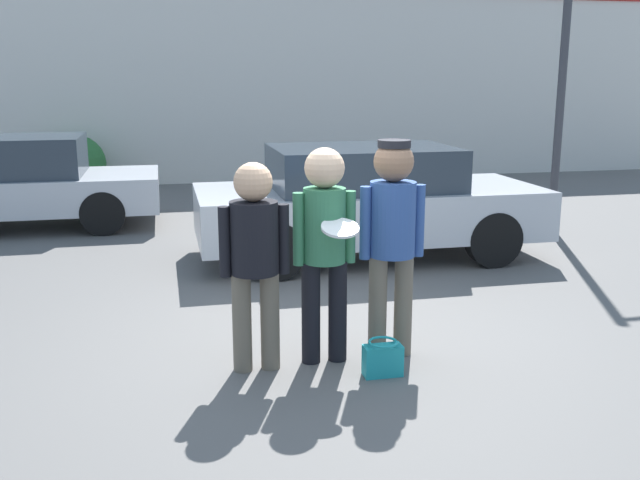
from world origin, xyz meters
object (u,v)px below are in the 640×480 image
at_px(person_left, 255,249).
at_px(parked_car_near, 367,201).
at_px(street_lamp, 579,10).
at_px(handbag, 383,359).
at_px(person_right, 392,227).
at_px(person_middle_with_frisbee, 325,237).
at_px(shrub, 77,164).
at_px(parked_car_far, 12,182).

xyz_separation_m(person_left, parked_car_near, (1.85, 3.28, -0.26)).
height_order(street_lamp, handbag, street_lamp).
relative_size(person_left, person_right, 0.92).
height_order(person_middle_with_frisbee, person_right, person_right).
height_order(shrub, handbag, shrub).
bearing_deg(person_left, parked_car_near, 60.61).
height_order(person_middle_with_frisbee, shrub, person_middle_with_frisbee).
relative_size(parked_car_near, handbag, 14.36).
bearing_deg(person_left, handbag, -19.82).
bearing_deg(handbag, person_left, 160.18).
distance_m(person_middle_with_frisbee, person_right, 0.56).
xyz_separation_m(person_right, parked_car_far, (-3.99, 6.09, -0.39)).
bearing_deg(parked_car_near, shrub, 123.58).
bearing_deg(shrub, person_middle_with_frisbee, -73.21).
bearing_deg(street_lamp, parked_car_far, 166.74).
xyz_separation_m(parked_car_near, shrub, (-4.16, 6.26, -0.16)).
xyz_separation_m(parked_car_near, street_lamp, (3.36, 0.95, 2.45)).
distance_m(parked_car_near, street_lamp, 4.27).
bearing_deg(person_right, parked_car_far, 123.26).
relative_size(person_left, parked_car_far, 0.39).
height_order(person_left, person_right, person_right).
xyz_separation_m(person_right, shrub, (-3.42, 9.49, -0.52)).
bearing_deg(parked_car_near, parked_car_far, 148.81).
relative_size(person_right, handbag, 5.93).
bearing_deg(shrub, person_right, -70.16).
distance_m(street_lamp, shrub, 9.57).
bearing_deg(parked_car_near, person_right, -102.79).
distance_m(person_right, parked_car_far, 7.29).
distance_m(person_middle_with_frisbee, parked_car_near, 3.50).
relative_size(shrub, handbag, 3.75).
bearing_deg(parked_car_far, handbag, -59.55).
distance_m(person_left, parked_car_near, 3.78).
distance_m(person_left, parked_car_far, 6.79).
height_order(person_right, parked_car_near, person_right).
bearing_deg(person_middle_with_frisbee, parked_car_far, 119.39).
distance_m(person_left, person_middle_with_frisbee, 0.56).
bearing_deg(parked_car_near, street_lamp, 15.85).
bearing_deg(parked_car_far, shrub, 80.50).
bearing_deg(street_lamp, parked_car_near, -164.15).
xyz_separation_m(parked_car_far, handbag, (3.81, -6.48, -0.56)).
xyz_separation_m(shrub, handbag, (3.24, -9.88, -0.43)).
bearing_deg(parked_car_far, person_left, -64.92).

